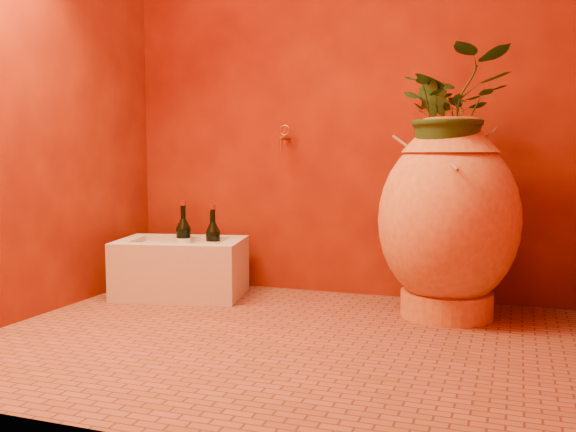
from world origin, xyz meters
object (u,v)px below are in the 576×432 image
at_px(wine_bottle_c, 213,244).
at_px(wall_tap, 284,137).
at_px(wine_bottle_b, 184,241).
at_px(amphora, 448,219).
at_px(wine_bottle_a, 213,244).
at_px(stone_basin, 181,269).

bearing_deg(wine_bottle_c, wall_tap, 32.57).
bearing_deg(wine_bottle_c, wine_bottle_b, -173.57).
relative_size(amphora, wall_tap, 6.48).
bearing_deg(wall_tap, amphora, -16.39).
distance_m(amphora, wine_bottle_c, 1.29).
bearing_deg(wine_bottle_a, wall_tap, 39.69).
bearing_deg(amphora, wine_bottle_a, 179.44).
relative_size(amphora, wine_bottle_b, 2.73).
distance_m(wine_bottle_a, wall_tap, 0.72).
xyz_separation_m(wine_bottle_a, wine_bottle_b, (-0.20, 0.02, 0.01)).
xyz_separation_m(wine_bottle_c, wall_tap, (0.34, 0.22, 0.59)).
bearing_deg(wall_tap, wine_bottle_a, -140.31).
bearing_deg(wine_bottle_b, wall_tap, 24.89).
bearing_deg(wine_bottle_a, amphora, -0.56).
height_order(stone_basin, wine_bottle_c, wine_bottle_c).
xyz_separation_m(amphora, wine_bottle_c, (-1.28, 0.06, -0.19)).
xyz_separation_m(stone_basin, wine_bottle_a, (0.18, 0.03, 0.14)).
xyz_separation_m(amphora, wall_tap, (-0.94, 0.28, 0.40)).
height_order(amphora, wine_bottle_a, amphora).
xyz_separation_m(stone_basin, wall_tap, (0.50, 0.30, 0.73)).
relative_size(stone_basin, wine_bottle_c, 2.39).
xyz_separation_m(amphora, stone_basin, (-1.43, -0.02, -0.32)).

